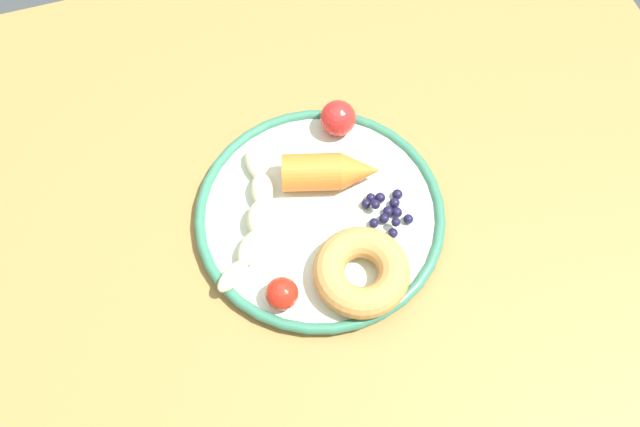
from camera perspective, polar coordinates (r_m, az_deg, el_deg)
The scene contains 9 objects.
ground_plane at distance 1.52m, azimuth -0.12°, elevation -14.18°, with size 6.00×6.00×0.00m, color #394142.
dining_table at distance 0.88m, azimuth -0.19°, elevation -4.27°, with size 1.02×0.86×0.77m.
plate at distance 0.79m, azimuth -0.00°, elevation -0.10°, with size 0.28×0.28×0.02m.
banana at distance 0.77m, azimuth -5.33°, elevation -0.39°, with size 0.10×0.17×0.03m.
carrot_orange at distance 0.79m, azimuth 0.91°, elevation 3.40°, with size 0.12×0.07×0.04m.
donut at distance 0.74m, azimuth 3.36°, elevation -4.76°, with size 0.10×0.10×0.03m, color tan.
blueberry_pile at distance 0.78m, azimuth 5.46°, elevation 0.27°, with size 0.05×0.06×0.02m.
tomato_near at distance 0.83m, azimuth 1.47°, elevation 7.73°, with size 0.04×0.04×0.04m, color red.
tomato_mid at distance 0.73m, azimuth -3.10°, elevation -6.49°, with size 0.03×0.03×0.03m, color red.
Camera 1 is at (-0.10, -0.33, 1.48)m, focal length 39.49 mm.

